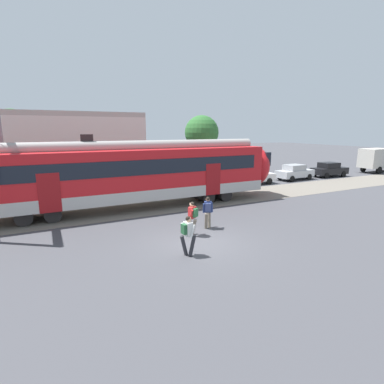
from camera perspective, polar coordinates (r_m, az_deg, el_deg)
ground_plane at (r=13.74m, az=1.29°, el=-9.52°), size 160.00×160.00×0.00m
pedestrian_white at (r=12.01m, az=-0.84°, el=-7.71°), size 0.66×0.54×1.67m
pedestrian_red at (r=14.26m, az=0.10°, el=-4.53°), size 0.50×0.71×1.67m
pedestrian_navy at (r=15.31m, az=3.04°, el=-3.39°), size 0.65×0.58×1.67m
parked_car_white at (r=28.45m, az=11.56°, el=3.05°), size 4.05×1.86×1.54m
parked_car_silver at (r=32.04m, az=18.97°, el=3.61°), size 4.08×1.93×1.54m
parked_car_black at (r=35.54m, az=24.68°, el=3.92°), size 4.07×1.89×1.54m
box_truck at (r=41.98m, az=31.98°, el=5.35°), size 5.26×2.15×2.82m
background_building at (r=27.75m, az=-31.19°, el=6.42°), size 20.60×5.00×9.20m
street_tree_right at (r=30.13m, az=1.85°, el=11.20°), size 3.35×3.35×6.39m
street_tree_left at (r=29.50m, az=-30.98°, el=10.25°), size 3.24×3.24×6.70m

